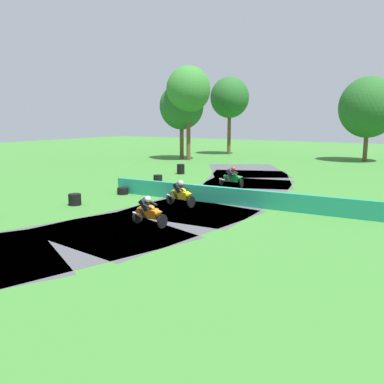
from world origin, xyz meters
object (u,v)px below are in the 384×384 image
at_px(motorcycle_lead_orange, 149,212).
at_px(tire_stack_mid_b, 123,191).
at_px(motorcycle_trailing_green, 232,178).
at_px(tire_stack_mid_a, 75,199).
at_px(tire_stack_extra_a, 181,169).
at_px(tire_stack_far, 158,179).
at_px(motorcycle_chase_yellow, 181,194).

relative_size(motorcycle_lead_orange, tire_stack_mid_b, 2.59).
distance_m(motorcycle_lead_orange, tire_stack_mid_b, 7.83).
relative_size(motorcycle_trailing_green, tire_stack_mid_b, 2.57).
height_order(tire_stack_mid_a, tire_stack_extra_a, tire_stack_extra_a).
height_order(tire_stack_mid_a, tire_stack_far, same).
bearing_deg(tire_stack_far, motorcycle_chase_yellow, -44.13).
height_order(motorcycle_trailing_green, tire_stack_mid_b, motorcycle_trailing_green).
bearing_deg(tire_stack_extra_a, motorcycle_lead_orange, -60.77).
bearing_deg(motorcycle_trailing_green, tire_stack_mid_a, -115.65).
xyz_separation_m(motorcycle_lead_orange, motorcycle_chase_yellow, (-1.11, 4.07, 0.02)).
bearing_deg(motorcycle_chase_yellow, motorcycle_lead_orange, -74.73).
relative_size(motorcycle_lead_orange, tire_stack_far, 2.73).
height_order(motorcycle_chase_yellow, motorcycle_trailing_green, motorcycle_trailing_green).
xyz_separation_m(tire_stack_mid_b, tire_stack_far, (-0.69, 4.44, 0.10)).
relative_size(motorcycle_lead_orange, tire_stack_mid_a, 2.57).
distance_m(motorcycle_trailing_green, tire_stack_mid_b, 7.27).
distance_m(motorcycle_chase_yellow, tire_stack_extra_a, 12.52).
height_order(motorcycle_trailing_green, tire_stack_mid_a, motorcycle_trailing_green).
height_order(motorcycle_chase_yellow, tire_stack_far, motorcycle_chase_yellow).
xyz_separation_m(motorcycle_chase_yellow, tire_stack_mid_a, (-4.91, -2.76, -0.36)).
bearing_deg(tire_stack_mid_a, tire_stack_mid_b, 89.48).
relative_size(motorcycle_chase_yellow, motorcycle_trailing_green, 1.01).
distance_m(motorcycle_trailing_green, tire_stack_mid_a, 10.46).
relative_size(motorcycle_lead_orange, motorcycle_trailing_green, 1.01).
bearing_deg(motorcycle_trailing_green, tire_stack_mid_b, -128.21).
bearing_deg(tire_stack_far, tire_stack_extra_a, 105.83).
bearing_deg(motorcycle_trailing_green, motorcycle_lead_orange, -82.07).
bearing_deg(motorcycle_trailing_green, motorcycle_chase_yellow, -86.70).
distance_m(motorcycle_chase_yellow, tire_stack_far, 7.76).
height_order(motorcycle_chase_yellow, tire_stack_extra_a, motorcycle_chase_yellow).
bearing_deg(tire_stack_far, motorcycle_trailing_green, 13.72).
bearing_deg(tire_stack_mid_b, motorcycle_trailing_green, 51.79).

